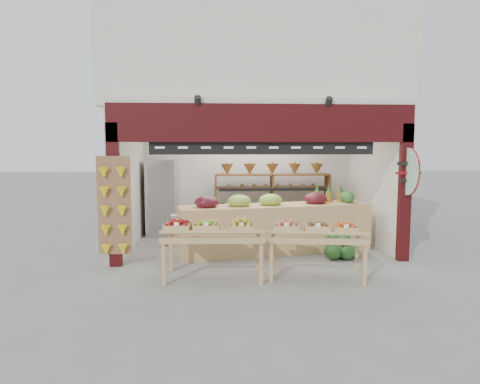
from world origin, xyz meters
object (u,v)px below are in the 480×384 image
Objects in this scene: back_shelving at (272,190)px; cardboard_stack at (189,233)px; refrigerator at (162,197)px; watermelon_pile at (341,248)px; display_table_right at (312,230)px; mid_counter at (274,226)px; display_table_left at (207,229)px.

back_shelving reaches higher than cardboard_stack.
watermelon_pile is (3.84, -2.54, -0.76)m from refrigerator.
back_shelving is at bearing 92.84° from display_table_right.
watermelon_pile is at bearing -65.86° from back_shelving.
mid_counter is at bearing -35.32° from refrigerator.
refrigerator is 1.08× the size of display_table_right.
back_shelving is 3.62m from display_table_right.
mid_counter reaches higher than display_table_right.
display_table_right is at bearing -87.16° from back_shelving.
cardboard_stack is 2.06m from mid_counter.
display_table_right is at bearing -48.55° from refrigerator.
refrigerator is at bearing 146.52° from watermelon_pile.
back_shelving is 2.78m from refrigerator.
display_table_left reaches higher than display_table_right.
mid_counter is 1.77m from display_table_right.
display_table_right is at bearing -77.02° from mid_counter.
refrigerator reaches higher than back_shelving.
display_table_right is (1.80, -0.06, -0.03)m from display_table_left.
mid_counter is 2.39× the size of display_table_left.
mid_counter is 2.18m from display_table_left.
refrigerator is (-2.77, 0.15, -0.18)m from back_shelving.
display_table_right reaches higher than watermelon_pile.
watermelon_pile is (0.89, 1.21, -0.61)m from display_table_right.
display_table_left is at bearing -156.88° from watermelon_pile.
display_table_left is at bearing -69.41° from refrigerator.
back_shelving is 1.66× the size of display_table_right.
refrigerator is at bearing 107.33° from display_table_left.
display_table_left is 2.37× the size of watermelon_pile.
back_shelving is 1.98m from mid_counter.
cardboard_stack is 3.42m from watermelon_pile.
cardboard_stack is 0.57× the size of display_table_right.
display_table_right reaches higher than cardboard_stack.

